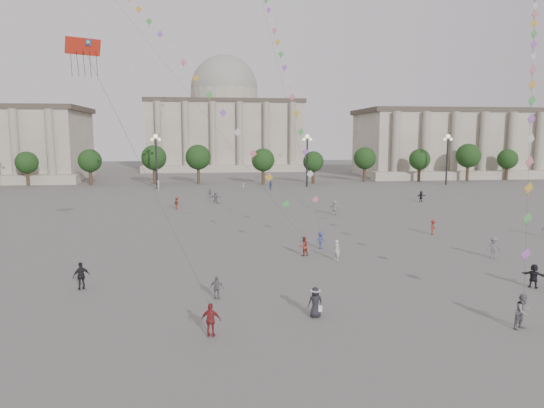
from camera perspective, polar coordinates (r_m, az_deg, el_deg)
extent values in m
plane|color=#585552|center=(29.19, 1.57, -12.56)|extent=(360.00, 360.00, 0.00)
cube|color=gray|center=(145.44, 26.12, 6.29)|extent=(80.00, 22.00, 16.00)
cube|color=#463D34|center=(145.56, 26.33, 9.67)|extent=(81.60, 22.44, 1.20)
cube|color=gray|center=(135.02, 28.93, 3.06)|extent=(84.00, 4.00, 2.00)
cube|color=gray|center=(157.08, -5.56, 7.86)|extent=(46.00, 30.00, 20.00)
cube|color=#463D34|center=(157.42, -5.61, 11.72)|extent=(46.92, 30.60, 1.20)
cube|color=gray|center=(140.39, -5.33, 4.18)|extent=(48.30, 4.00, 2.00)
cylinder|color=gray|center=(157.56, -5.62, 12.41)|extent=(21.00, 21.00, 5.00)
sphere|color=gray|center=(157.77, -5.63, 13.31)|extent=(21.00, 21.00, 21.00)
cylinder|color=#34231A|center=(111.98, -26.79, 2.78)|extent=(0.70, 0.70, 3.52)
sphere|color=black|center=(111.76, -26.91, 4.66)|extent=(5.12, 5.12, 5.12)
cylinder|color=#34231A|center=(108.50, -20.82, 2.98)|extent=(0.70, 0.70, 3.52)
sphere|color=black|center=(108.28, -20.91, 4.92)|extent=(5.12, 5.12, 5.12)
cylinder|color=#34231A|center=(106.28, -14.51, 3.15)|extent=(0.70, 0.70, 3.52)
sphere|color=black|center=(106.05, -14.58, 5.13)|extent=(5.12, 5.12, 5.12)
cylinder|color=#34231A|center=(105.39, -8.02, 3.29)|extent=(0.70, 0.70, 3.52)
sphere|color=black|center=(105.15, -8.06, 5.29)|extent=(5.12, 5.12, 5.12)
cylinder|color=#34231A|center=(105.85, -1.51, 3.39)|extent=(0.70, 0.70, 3.52)
sphere|color=black|center=(105.62, -1.51, 5.38)|extent=(5.12, 5.12, 5.12)
cylinder|color=#34231A|center=(107.66, 4.88, 3.44)|extent=(0.70, 0.70, 3.52)
sphere|color=black|center=(107.44, 4.90, 5.39)|extent=(5.12, 5.12, 5.12)
cylinder|color=#34231A|center=(110.75, 10.97, 3.45)|extent=(0.70, 0.70, 3.52)
sphere|color=black|center=(110.53, 11.02, 5.35)|extent=(5.12, 5.12, 5.12)
cylinder|color=#34231A|center=(115.02, 16.68, 3.42)|extent=(0.70, 0.70, 3.52)
sphere|color=black|center=(114.80, 16.75, 5.25)|extent=(5.12, 5.12, 5.12)
cylinder|color=#34231A|center=(120.33, 21.93, 3.37)|extent=(0.70, 0.70, 3.52)
sphere|color=black|center=(120.13, 22.02, 5.11)|extent=(5.12, 5.12, 5.12)
cylinder|color=#34231A|center=(126.56, 26.70, 3.29)|extent=(0.70, 0.70, 3.52)
sphere|color=black|center=(126.37, 26.81, 4.95)|extent=(5.12, 5.12, 5.12)
cylinder|color=#262628|center=(97.78, -13.44, 4.69)|extent=(0.36, 0.36, 10.00)
sphere|color=#FFE5B2|center=(97.64, -13.54, 7.74)|extent=(0.90, 0.90, 0.90)
sphere|color=#FFE5B2|center=(97.72, -13.93, 7.38)|extent=(0.60, 0.60, 0.60)
sphere|color=#FFE5B2|center=(97.56, -13.11, 7.40)|extent=(0.60, 0.60, 0.60)
cylinder|color=#262628|center=(99.03, 4.15, 4.93)|extent=(0.36, 0.36, 10.00)
sphere|color=#FFE5B2|center=(98.89, 4.18, 7.94)|extent=(0.90, 0.90, 0.90)
sphere|color=#FFE5B2|center=(98.76, 3.77, 7.59)|extent=(0.60, 0.60, 0.60)
sphere|color=#FFE5B2|center=(99.03, 4.57, 7.59)|extent=(0.60, 0.60, 0.60)
cylinder|color=#262628|center=(108.87, 19.89, 4.75)|extent=(0.36, 0.36, 10.00)
sphere|color=#FFE5B2|center=(108.75, 20.02, 7.49)|extent=(0.90, 0.90, 0.90)
sphere|color=#FFE5B2|center=(108.43, 19.67, 7.18)|extent=(0.60, 0.60, 0.60)
sphere|color=#FFE5B2|center=(109.07, 20.33, 7.15)|extent=(0.60, 0.60, 0.60)
imported|color=#355079|center=(92.60, -0.18, 2.19)|extent=(1.03, 1.07, 1.79)
imported|color=black|center=(37.75, 28.42, -7.45)|extent=(1.51, 1.32, 1.65)
imported|color=silver|center=(92.05, -3.40, 2.05)|extent=(1.08, 1.42, 1.50)
imported|color=slate|center=(45.03, 24.62, -4.69)|extent=(1.39, 1.16, 1.87)
imported|color=#BBBCB7|center=(64.14, 7.39, -0.41)|extent=(1.77, 1.50, 1.91)
imported|color=maroon|center=(53.54, 18.43, -2.60)|extent=(1.12, 1.16, 1.59)
imported|color=black|center=(79.77, 17.14, 0.87)|extent=(1.64, 0.76, 1.71)
imported|color=silver|center=(95.83, -13.22, 2.18)|extent=(0.45, 0.67, 1.80)
imported|color=slate|center=(75.33, -6.65, 0.77)|extent=(1.64, 0.79, 1.70)
imported|color=silver|center=(40.69, 7.63, -5.40)|extent=(0.69, 0.76, 1.75)
imported|color=slate|center=(82.10, -7.35, 1.31)|extent=(1.00, 0.69, 1.58)
imported|color=maroon|center=(70.02, -11.13, 0.14)|extent=(1.20, 1.28, 1.74)
imported|color=maroon|center=(25.76, -7.20, -13.39)|extent=(1.10, 0.61, 1.77)
imported|color=slate|center=(31.26, -6.50, -9.75)|extent=(0.95, 0.61, 1.51)
imported|color=black|center=(35.29, -21.52, -7.88)|extent=(1.18, 0.93, 1.88)
imported|color=maroon|center=(41.98, 3.75, -4.97)|extent=(1.01, 0.92, 1.69)
imported|color=#3A4082|center=(44.68, 5.76, -4.25)|extent=(1.20, 1.04, 1.61)
imported|color=slate|center=(29.66, 27.43, -11.17)|extent=(1.13, 1.00, 1.93)
imported|color=black|center=(28.22, 5.12, -11.45)|extent=(0.91, 0.65, 1.75)
cone|color=white|center=(27.98, 5.14, -10.01)|extent=(0.52, 0.52, 0.14)
cylinder|color=white|center=(28.00, 5.14, -10.12)|extent=(0.60, 0.60, 0.02)
cube|color=white|center=(28.24, 5.68, -12.14)|extent=(0.22, 0.10, 0.35)
cube|color=red|center=(35.09, -21.35, 16.88)|extent=(2.19, 1.48, 1.02)
cube|color=#17822E|center=(35.18, -21.97, 17.24)|extent=(0.40, 0.33, 0.34)
cube|color=blue|center=(35.01, -20.81, 17.34)|extent=(0.40, 0.33, 0.34)
sphere|color=yellow|center=(35.14, -21.99, 17.25)|extent=(0.20, 0.20, 0.20)
sphere|color=yellow|center=(34.97, -20.83, 17.35)|extent=(0.20, 0.20, 0.20)
cylinder|color=#3F3F3F|center=(29.16, -15.34, 4.85)|extent=(0.02, 0.02, 19.07)
cylinder|color=#3F3F3F|center=(62.32, -15.89, 19.62)|extent=(0.02, 0.02, 67.67)
cube|color=#4BA34D|center=(42.69, 1.66, -0.02)|extent=(0.76, 0.25, 0.76)
cube|color=gold|center=(43.86, -0.35, 3.15)|extent=(0.76, 0.25, 0.76)
cube|color=#CA6B7A|center=(45.20, -2.26, 5.93)|extent=(0.76, 0.25, 0.76)
cube|color=silver|center=(46.70, -4.07, 8.41)|extent=(0.76, 0.25, 0.76)
cube|color=#9C5CB9|center=(48.31, -5.78, 10.63)|extent=(0.76, 0.25, 0.76)
cube|color=#4BA34D|center=(50.03, -7.40, 12.63)|extent=(0.76, 0.25, 0.76)
cube|color=gold|center=(51.83, -8.93, 14.44)|extent=(0.76, 0.25, 0.76)
cube|color=#CA6B7A|center=(53.71, -10.38, 16.07)|extent=(0.76, 0.25, 0.76)
cube|color=silver|center=(55.65, -11.75, 17.55)|extent=(0.76, 0.25, 0.76)
cube|color=#9C5CB9|center=(57.65, -13.04, 18.89)|extent=(0.76, 0.25, 0.76)
cube|color=#4BA34D|center=(59.70, -14.26, 20.10)|extent=(0.76, 0.25, 0.76)
cube|color=gold|center=(61.79, -15.42, 21.21)|extent=(0.76, 0.25, 0.76)
cylinder|color=#3F3F3F|center=(66.40, -0.23, 19.36)|extent=(0.02, 0.02, 62.23)
cube|color=#CA6B7A|center=(45.74, 5.13, 0.52)|extent=(0.76, 0.25, 0.76)
cube|color=silver|center=(47.19, 4.52, 3.53)|extent=(0.76, 0.25, 0.76)
cube|color=#9C5CB9|center=(48.78, 3.95, 6.16)|extent=(0.76, 0.25, 0.76)
cube|color=#4BA34D|center=(50.46, 3.40, 8.49)|extent=(0.76, 0.25, 0.76)
cube|color=gold|center=(52.22, 2.88, 10.58)|extent=(0.76, 0.25, 0.76)
cube|color=#CA6B7A|center=(54.04, 2.40, 12.48)|extent=(0.76, 0.25, 0.76)
cube|color=silver|center=(55.92, 1.93, 14.20)|extent=(0.76, 0.25, 0.76)
cube|color=#9C5CB9|center=(57.85, 1.49, 15.77)|extent=(0.76, 0.25, 0.76)
cube|color=#4BA34D|center=(59.81, 1.08, 17.20)|extent=(0.76, 0.25, 0.76)
cube|color=gold|center=(61.81, 0.68, 18.52)|extent=(0.76, 0.25, 0.76)
cube|color=#CA6B7A|center=(63.83, 0.30, 19.73)|extent=(0.76, 0.25, 0.76)
cube|color=silver|center=(65.88, -0.06, 20.84)|extent=(0.76, 0.25, 0.76)
cube|color=#9C5CB9|center=(67.95, -0.40, 21.87)|extent=(0.76, 0.25, 0.76)
cube|color=#4BA34D|center=(70.03, -0.72, 22.83)|extent=(0.76, 0.25, 0.76)
cylinder|color=#3F3F3F|center=(55.35, 28.36, 16.61)|extent=(0.02, 0.02, 63.87)
cube|color=#9C5CB9|center=(30.83, 27.71, -5.25)|extent=(0.76, 0.25, 0.76)
cube|color=#4BA34D|center=(32.44, 27.85, -1.49)|extent=(0.76, 0.25, 0.76)
cube|color=gold|center=(34.19, 27.96, 1.67)|extent=(0.76, 0.25, 0.76)
cube|color=#CA6B7A|center=(36.03, 28.05, 4.39)|extent=(0.76, 0.25, 0.76)
cube|color=silver|center=(37.95, 28.13, 6.76)|extent=(0.76, 0.25, 0.76)
cube|color=#9C5CB9|center=(39.93, 28.20, 8.83)|extent=(0.76, 0.25, 0.76)
cube|color=#4BA34D|center=(41.95, 28.26, 10.66)|extent=(0.76, 0.25, 0.76)
cube|color=gold|center=(44.00, 28.31, 12.28)|extent=(0.76, 0.25, 0.76)
cube|color=#CA6B7A|center=(46.09, 28.36, 13.72)|extent=(0.76, 0.25, 0.76)
cube|color=silver|center=(48.20, 28.40, 15.01)|extent=(0.76, 0.25, 0.76)
cube|color=#9C5CB9|center=(50.33, 28.43, 16.17)|extent=(0.76, 0.25, 0.76)
cube|color=#4BA34D|center=(52.47, 28.46, 17.21)|extent=(0.76, 0.25, 0.76)
cube|color=gold|center=(54.63, 28.49, 18.16)|extent=(0.76, 0.25, 0.76)
cube|color=#CA6B7A|center=(56.80, 28.52, 19.02)|extent=(0.76, 0.25, 0.76)
cube|color=silver|center=(58.97, 28.54, 19.81)|extent=(0.76, 0.25, 0.76)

